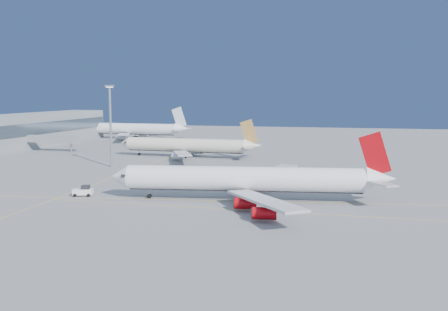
# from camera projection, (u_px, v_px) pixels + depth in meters

# --- Properties ---
(ground) EXTENTS (500.00, 500.00, 0.00)m
(ground) POSITION_uv_depth(u_px,v_px,m) (237.00, 196.00, 118.02)
(ground) COLOR slate
(ground) RESTS_ON ground
(terminal) EXTENTS (18.40, 110.00, 15.00)m
(terminal) POSITION_uv_depth(u_px,v_px,m) (28.00, 130.00, 225.82)
(terminal) COLOR gray
(terminal) RESTS_ON ground
(jet_bridge) EXTENTS (23.60, 3.60, 6.90)m
(jet_bridge) POSITION_uv_depth(u_px,v_px,m) (56.00, 139.00, 208.49)
(jet_bridge) COLOR gray
(jet_bridge) RESTS_ON ground
(taxiway_lines) EXTENTS (118.86, 140.00, 0.02)m
(taxiway_lines) POSITION_uv_depth(u_px,v_px,m) (186.00, 188.00, 127.56)
(taxiway_lines) COLOR gold
(taxiway_lines) RESTS_ON ground
(airliner_virgin) EXTENTS (64.41, 57.42, 15.90)m
(airliner_virgin) POSITION_uv_depth(u_px,v_px,m) (250.00, 180.00, 112.20)
(airliner_virgin) COLOR white
(airliner_virgin) RESTS_ON ground
(airliner_etihad) EXTENTS (57.01, 52.64, 14.88)m
(airliner_etihad) POSITION_uv_depth(u_px,v_px,m) (188.00, 145.00, 189.21)
(airliner_etihad) COLOR beige
(airliner_etihad) RESTS_ON ground
(airliner_third) EXTENTS (64.78, 59.70, 17.38)m
(airliner_third) POSITION_uv_depth(u_px,v_px,m) (132.00, 129.00, 267.20)
(airliner_third) COLOR white
(airliner_third) RESTS_ON ground
(pushback_tug) EXTENTS (4.97, 3.74, 2.55)m
(pushback_tug) POSITION_uv_depth(u_px,v_px,m) (83.00, 191.00, 117.64)
(pushback_tug) COLOR white
(pushback_tug) RESTS_ON ground
(light_mast) EXTENTS (2.32, 2.32, 26.78)m
(light_mast) POSITION_uv_depth(u_px,v_px,m) (110.00, 119.00, 162.55)
(light_mast) COLOR gray
(light_mast) RESTS_ON ground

